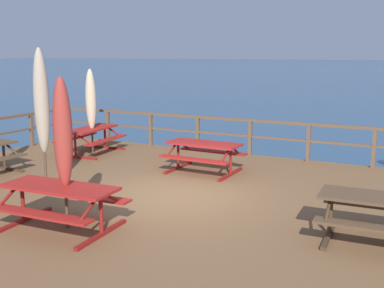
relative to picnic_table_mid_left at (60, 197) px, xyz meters
name	(u,v)px	position (x,y,z in m)	size (l,w,h in m)	color
ground_plane	(177,223)	(0.88, 2.59, -1.18)	(600.00, 600.00, 0.00)	navy
wooden_deck	(177,209)	(0.88, 2.59, -0.87)	(14.10, 9.35, 0.62)	brown
railing_waterside_far	(250,131)	(0.88, 7.12, 0.18)	(13.90, 0.10, 1.09)	brown
picnic_table_mid_left	(60,197)	(0.00, 0.00, 0.00)	(2.10, 1.50, 0.78)	maroon
picnic_table_front_right	(204,151)	(0.51, 4.68, -0.01)	(1.90, 1.45, 0.78)	maroon
picnic_table_back_right	(91,135)	(-3.56, 5.26, 0.00)	(1.55, 2.03, 0.78)	maroon
patio_umbrella_tall_front	(63,134)	(0.08, 0.07, 1.10)	(0.32, 0.32, 2.61)	#4C3828
patio_umbrella_tall_back_left	(42,102)	(-1.79, 1.53, 1.42)	(0.32, 0.32, 3.11)	#4C3828
patio_umbrella_tall_mid_left	(91,100)	(-3.54, 5.31, 1.06)	(0.32, 0.32, 2.55)	#4C3828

